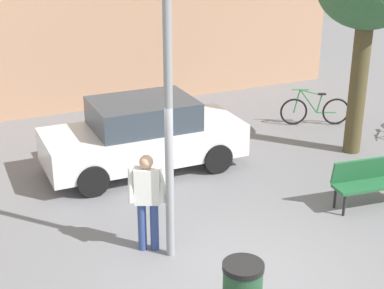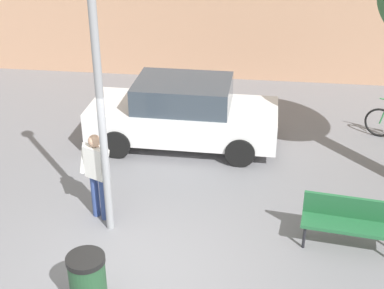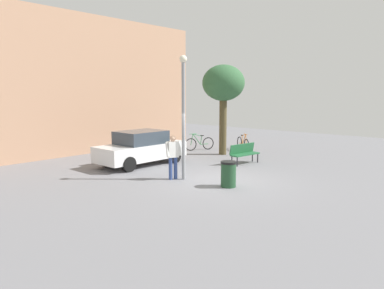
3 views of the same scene
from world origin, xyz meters
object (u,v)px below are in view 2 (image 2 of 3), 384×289
object	(u,v)px
park_bench	(351,219)
parked_car_white	(183,114)
person_by_lamppost	(97,171)
trash_bin	(88,282)
lamppost	(99,85)

from	to	relation	value
park_bench	parked_car_white	bearing A→B (deg)	134.38
person_by_lamppost	trash_bin	distance (m)	2.34
lamppost	person_by_lamppost	bearing A→B (deg)	130.81
lamppost	trash_bin	world-z (taller)	lamppost
trash_bin	park_bench	bearing A→B (deg)	26.50
park_bench	trash_bin	bearing A→B (deg)	-153.50
person_by_lamppost	park_bench	bearing A→B (deg)	-3.75
lamppost	trash_bin	xyz separation A→B (m)	(0.22, -1.93, -2.24)
person_by_lamppost	park_bench	world-z (taller)	person_by_lamppost
person_by_lamppost	trash_bin	size ratio (longest dim) A/B	1.85
lamppost	trash_bin	bearing A→B (deg)	-83.57
person_by_lamppost	park_bench	size ratio (longest dim) A/B	1.01
parked_car_white	trash_bin	size ratio (longest dim) A/B	4.68
person_by_lamppost	trash_bin	world-z (taller)	person_by_lamppost
park_bench	person_by_lamppost	bearing A→B (deg)	176.25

